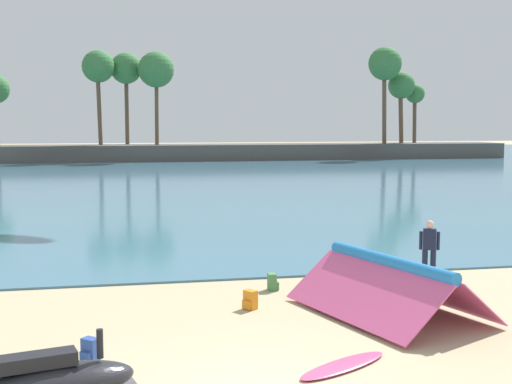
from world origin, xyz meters
The scene contains 8 objects.
sea centered at (0.00, 56.59, 0.03)m, with size 220.00×97.87×0.06m, color teal.
palm_headland centered at (0.74, 65.50, 3.30)m, with size 84.99×6.33×12.94m.
folded_kite centered at (3.84, 3.77, 0.88)m, with size 3.97×4.93×1.28m.
person_at_waterline centered at (6.16, 6.60, 0.89)m, with size 0.52×0.31×1.67m.
backpack_near_kite centered at (1.73, 6.40, 0.21)m, with size 0.28×0.31×0.44m.
backpack_by_trailer centered at (0.83, 4.78, 0.21)m, with size 0.37×0.37×0.44m.
backpack_spare centered at (-2.67, 1.92, 0.21)m, with size 0.37×0.37×0.44m.
surfboard centered at (1.74, 0.75, 0.04)m, with size 2.10×0.52×0.08m, color #E04C7F.
Camera 1 is at (-2.05, -10.32, 4.34)m, focal length 47.53 mm.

